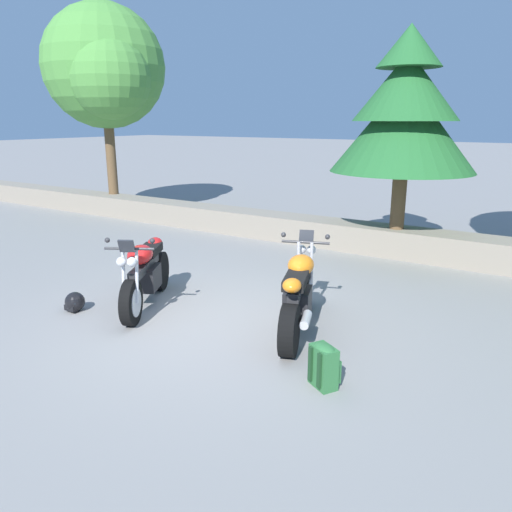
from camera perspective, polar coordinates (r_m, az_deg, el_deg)
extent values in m
plane|color=gray|center=(6.82, -5.19, -7.59)|extent=(120.00, 120.00, 0.00)
cube|color=gray|center=(10.75, 10.60, 2.34)|extent=(36.00, 0.80, 0.55)
cylinder|color=black|center=(6.83, -14.13, -5.21)|extent=(0.42, 0.61, 0.62)
cylinder|color=black|center=(8.13, -11.07, -1.67)|extent=(0.46, 0.63, 0.62)
cylinder|color=silver|center=(6.83, -14.13, -5.21)|extent=(0.32, 0.41, 0.38)
cube|color=black|center=(7.49, -12.40, -2.44)|extent=(0.51, 0.57, 0.34)
cube|color=#2D2D30|center=(7.34, -12.71, -1.19)|extent=(0.65, 1.03, 0.12)
ellipsoid|color=red|center=(7.14, -13.15, 0.16)|extent=(0.55, 0.62, 0.26)
cube|color=black|center=(7.60, -12.08, 0.67)|extent=(0.50, 0.62, 0.12)
ellipsoid|color=red|center=(7.87, -11.51, 1.51)|extent=(0.33, 0.35, 0.16)
cylinder|color=#2D2D30|center=(6.69, -14.33, 0.82)|extent=(0.60, 0.35, 0.04)
sphere|color=silver|center=(6.57, -14.04, -0.67)|extent=(0.13, 0.13, 0.13)
sphere|color=silver|center=(6.62, -15.19, -0.65)|extent=(0.13, 0.13, 0.13)
cube|color=#26282D|center=(6.58, -14.63, 1.11)|extent=(0.22, 0.18, 0.18)
cylinder|color=silver|center=(7.94, -12.64, -1.80)|extent=(0.28, 0.39, 0.11)
cylinder|color=silver|center=(6.72, -13.50, -2.25)|extent=(0.12, 0.16, 0.73)
cylinder|color=silver|center=(6.77, -14.95, -2.20)|extent=(0.12, 0.16, 0.73)
sphere|color=#2D2D30|center=(6.61, -11.81, 1.71)|extent=(0.07, 0.07, 0.07)
sphere|color=#2D2D30|center=(6.80, -16.68, 1.76)|extent=(0.07, 0.07, 0.07)
cylinder|color=black|center=(7.13, 5.62, -3.90)|extent=(0.34, 0.63, 0.62)
cylinder|color=black|center=(5.80, 3.84, -8.51)|extent=(0.38, 0.64, 0.62)
cylinder|color=silver|center=(7.13, 5.62, -3.90)|extent=(0.28, 0.42, 0.38)
cube|color=black|center=(6.38, 4.78, -5.29)|extent=(0.47, 0.56, 0.34)
cube|color=#2D2D30|center=(6.40, 4.95, -3.31)|extent=(0.51, 1.08, 0.12)
ellipsoid|color=orange|center=(6.48, 5.17, -1.05)|extent=(0.50, 0.61, 0.26)
cube|color=black|center=(6.04, 4.56, -2.85)|extent=(0.44, 0.62, 0.12)
ellipsoid|color=orange|center=(5.75, 4.14, -3.39)|extent=(0.30, 0.34, 0.16)
cylinder|color=#2D2D30|center=(6.85, 5.70, 1.58)|extent=(0.63, 0.26, 0.04)
sphere|color=silver|center=(7.03, 5.24, 0.77)|extent=(0.13, 0.13, 0.13)
sphere|color=silver|center=(7.01, 6.37, 0.70)|extent=(0.13, 0.13, 0.13)
cube|color=#26282D|center=(6.93, 5.81, 2.25)|extent=(0.22, 0.16, 0.18)
cylinder|color=silver|center=(5.98, 5.73, -7.27)|extent=(0.23, 0.39, 0.11)
cylinder|color=silver|center=(6.99, 4.93, -1.17)|extent=(0.10, 0.17, 0.73)
cylinder|color=silver|center=(6.97, 6.39, -1.26)|extent=(0.10, 0.17, 0.73)
sphere|color=#2D2D30|center=(6.83, 3.18, 2.45)|extent=(0.07, 0.07, 0.07)
sphere|color=#2D2D30|center=(6.76, 8.20, 2.18)|extent=(0.07, 0.07, 0.07)
cube|color=#2D6B38|center=(5.24, 7.73, -12.47)|extent=(0.35, 0.31, 0.44)
cube|color=#2D6B38|center=(5.32, 8.77, -12.56)|extent=(0.23, 0.17, 0.24)
ellipsoid|color=#2D6B38|center=(5.15, 7.82, -10.41)|extent=(0.33, 0.29, 0.08)
cube|color=#193A1E|center=(5.24, 6.25, -12.18)|extent=(0.06, 0.05, 0.37)
cube|color=#193A1E|center=(5.12, 7.27, -12.92)|extent=(0.06, 0.05, 0.37)
sphere|color=black|center=(7.59, -20.05, -4.94)|extent=(0.28, 0.28, 0.28)
ellipsoid|color=black|center=(7.55, -20.52, -5.03)|extent=(0.23, 0.06, 0.12)
cube|color=black|center=(7.57, -20.46, -5.60)|extent=(0.20, 0.08, 0.08)
cylinder|color=brown|center=(15.13, -16.30, 11.10)|extent=(0.28, 0.28, 2.26)
sphere|color=#4C8E3D|center=(15.17, -17.01, 20.05)|extent=(3.32, 3.32, 3.32)
sphere|color=#4C8E3D|center=(14.25, -16.42, 19.09)|extent=(2.16, 2.16, 2.16)
cylinder|color=brown|center=(10.21, 16.09, 7.17)|extent=(0.28, 0.28, 1.50)
cone|color=#23602D|center=(10.12, 16.63, 14.12)|extent=(2.74, 2.74, 1.73)
cone|color=#23602D|center=(10.14, 16.95, 18.12)|extent=(1.97, 1.97, 1.24)
cone|color=#23602D|center=(10.20, 17.28, 22.08)|extent=(1.20, 1.20, 0.76)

